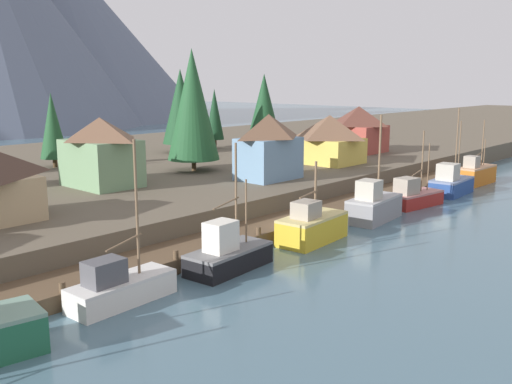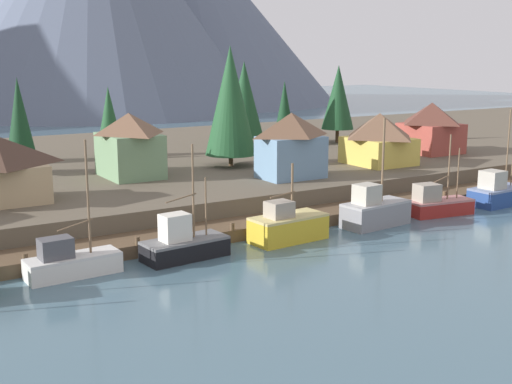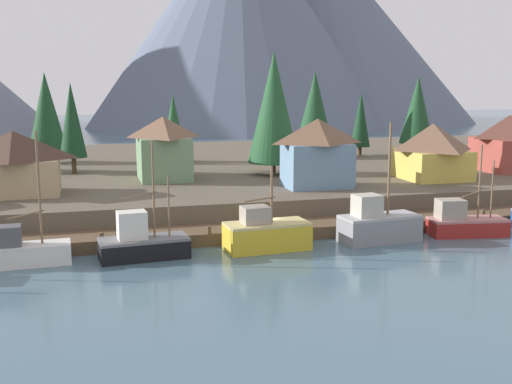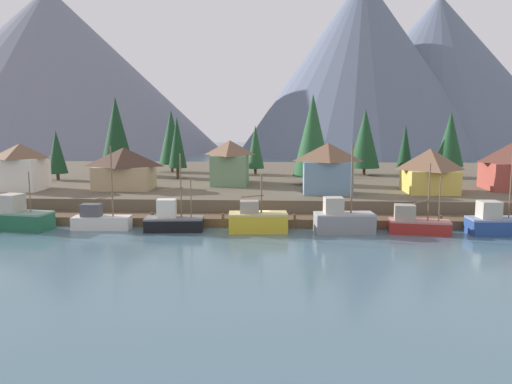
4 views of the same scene
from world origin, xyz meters
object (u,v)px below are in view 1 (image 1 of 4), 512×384
Objects in this scene: house_red at (358,129)px; conifer_near_right at (264,104)px; conifer_mid_left at (181,106)px; fishing_boat_blue at (450,184)px; house_green at (101,151)px; house_blue at (269,146)px; conifer_far_left at (53,126)px; fishing_boat_grey at (373,206)px; fishing_boat_white at (119,287)px; conifer_centre at (215,114)px; fishing_boat_black at (228,254)px; conifer_mid_right at (193,105)px; fishing_boat_yellow at (312,226)px; fishing_boat_red at (414,196)px; house_yellow at (329,139)px; fishing_boat_orange at (476,174)px.

house_red is 15.09m from conifer_near_right.
house_red is 0.59× the size of conifer_mid_left.
fishing_boat_blue is 0.83× the size of conifer_mid_left.
house_green is 16.31m from house_blue.
house_blue is 25.76m from conifer_far_left.
fishing_boat_grey is 36.66m from conifer_mid_left.
conifer_far_left is (-11.25, 35.32, 5.91)m from fishing_boat_grey.
conifer_mid_left is at bearing 32.87° from house_green.
fishing_boat_grey is (26.55, -0.41, 0.36)m from fishing_boat_white.
conifer_centre is at bearing 89.13° from fishing_boat_blue.
house_green is 14.75m from conifer_far_left.
conifer_mid_left reaches higher than house_red.
conifer_centre reaches higher than conifer_far_left.
fishing_boat_black is 0.63× the size of conifer_mid_right.
fishing_boat_white is 8.20m from fishing_boat_black.
conifer_centre is at bearing 42.38° from fishing_boat_black.
conifer_mid_right reaches higher than fishing_boat_yellow.
conifer_far_left is (-27.40, 35.34, 6.05)m from fishing_boat_blue.
fishing_boat_black is at bearing -5.34° from fishing_boat_white.
conifer_mid_left is at bearing -174.37° from conifer_centre.
house_red is at bearing 16.96° from fishing_boat_black.
fishing_boat_yellow is (9.19, -0.04, 0.12)m from fishing_boat_black.
conifer_mid_left reaches higher than fishing_boat_grey.
fishing_boat_blue reaches higher than fishing_boat_red.
house_red is at bearing 15.88° from house_yellow.
house_green is at bearing 146.19° from house_blue.
fishing_boat_orange is (33.53, 0.41, 0.03)m from fishing_boat_yellow.
fishing_boat_red is at bearing -176.22° from fishing_boat_orange.
fishing_boat_red is 1.03× the size of house_green.
fishing_boat_red is (16.95, 0.07, -0.17)m from fishing_boat_yellow.
fishing_boat_white is 50.91m from fishing_boat_orange.
house_yellow reaches higher than fishing_boat_yellow.
conifer_near_right is 7.67m from conifer_centre.
fishing_boat_yellow is 9.17m from fishing_boat_grey.
fishing_boat_black is 1.10× the size of fishing_boat_orange.
house_yellow is at bearing -27.16° from conifer_mid_right.
fishing_boat_black is at bearing -176.89° from fishing_boat_orange.
fishing_boat_black is 1.28× the size of house_blue.
fishing_boat_orange is 17.42m from house_red.
fishing_boat_blue is 1.11× the size of conifer_far_left.
fishing_boat_white is 0.97× the size of fishing_boat_blue.
house_green is (-38.60, 20.55, 4.56)m from fishing_boat_orange.
house_blue is at bearing 158.01° from fishing_boat_orange.
fishing_boat_grey is at bearing -144.85° from house_red.
house_blue is (13.55, -9.08, 0.04)m from house_green.
conifer_centre is (23.79, 35.76, 6.21)m from fishing_boat_yellow.
fishing_boat_grey is 38.56m from conifer_near_right.
house_yellow is 22.00m from conifer_centre.
house_green is (-14.23, 20.95, 4.46)m from fishing_boat_grey.
conifer_mid_right reaches higher than fishing_boat_orange.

